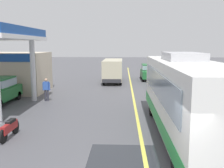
{
  "coord_description": "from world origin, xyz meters",
  "views": [
    {
      "loc": [
        -0.79,
        -5.91,
        4.03
      ],
      "look_at": [
        -1.5,
        10.0,
        1.6
      ],
      "focal_mm": 41.04,
      "sensor_mm": 36.0,
      "label": 1
    }
  ],
  "objects_px": {
    "minibus_opposing_lane": "(113,69)",
    "pedestrian_near_pump": "(46,88)",
    "coach_bus_main": "(186,98)",
    "car_trailing_behind_bus": "(149,71)",
    "motorcycle_parked_forecourt": "(10,128)"
  },
  "relations": [
    {
      "from": "minibus_opposing_lane",
      "to": "car_trailing_behind_bus",
      "type": "bearing_deg",
      "value": 26.21
    },
    {
      "from": "coach_bus_main",
      "to": "car_trailing_behind_bus",
      "type": "distance_m",
      "value": 18.71
    },
    {
      "from": "motorcycle_parked_forecourt",
      "to": "car_trailing_behind_bus",
      "type": "height_order",
      "value": "car_trailing_behind_bus"
    },
    {
      "from": "pedestrian_near_pump",
      "to": "coach_bus_main",
      "type": "bearing_deg",
      "value": -39.36
    },
    {
      "from": "minibus_opposing_lane",
      "to": "car_trailing_behind_bus",
      "type": "height_order",
      "value": "minibus_opposing_lane"
    },
    {
      "from": "minibus_opposing_lane",
      "to": "pedestrian_near_pump",
      "type": "height_order",
      "value": "minibus_opposing_lane"
    },
    {
      "from": "car_trailing_behind_bus",
      "to": "minibus_opposing_lane",
      "type": "bearing_deg",
      "value": -153.79
    },
    {
      "from": "minibus_opposing_lane",
      "to": "motorcycle_parked_forecourt",
      "type": "height_order",
      "value": "minibus_opposing_lane"
    },
    {
      "from": "coach_bus_main",
      "to": "minibus_opposing_lane",
      "type": "distance_m",
      "value": 17.14
    },
    {
      "from": "pedestrian_near_pump",
      "to": "car_trailing_behind_bus",
      "type": "xyz_separation_m",
      "value": [
        8.5,
        11.85,
        0.08
      ]
    },
    {
      "from": "coach_bus_main",
      "to": "minibus_opposing_lane",
      "type": "relative_size",
      "value": 1.8
    },
    {
      "from": "coach_bus_main",
      "to": "motorcycle_parked_forecourt",
      "type": "distance_m",
      "value": 7.86
    },
    {
      "from": "coach_bus_main",
      "to": "motorcycle_parked_forecourt",
      "type": "height_order",
      "value": "coach_bus_main"
    },
    {
      "from": "coach_bus_main",
      "to": "minibus_opposing_lane",
      "type": "height_order",
      "value": "coach_bus_main"
    },
    {
      "from": "motorcycle_parked_forecourt",
      "to": "pedestrian_near_pump",
      "type": "bearing_deg",
      "value": 94.7
    }
  ]
}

